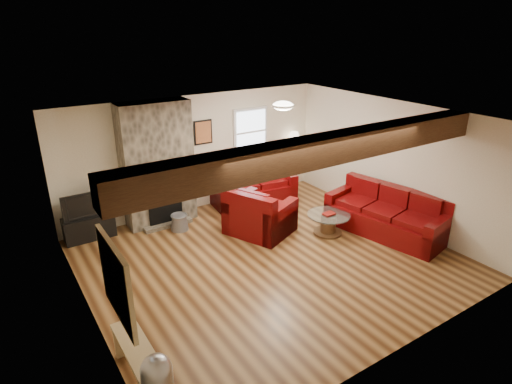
# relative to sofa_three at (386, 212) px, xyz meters

# --- Properties ---
(room) EXTENTS (8.00, 8.00, 8.00)m
(room) POSITION_rel_sofa_three_xyz_m (-2.48, 0.42, 0.81)
(room) COLOR #4E2C14
(room) RESTS_ON ground
(floor) EXTENTS (6.00, 6.00, 0.00)m
(floor) POSITION_rel_sofa_three_xyz_m (-2.48, 0.42, -0.44)
(floor) COLOR #4E2C14
(floor) RESTS_ON ground
(oak_beam) EXTENTS (6.00, 0.36, 0.38)m
(oak_beam) POSITION_rel_sofa_three_xyz_m (-2.48, -0.83, 1.87)
(oak_beam) COLOR black
(oak_beam) RESTS_ON room
(chimney_breast) EXTENTS (1.40, 0.67, 2.50)m
(chimney_breast) POSITION_rel_sofa_three_xyz_m (-3.48, 2.91, 0.78)
(chimney_breast) COLOR #39342C
(chimney_breast) RESTS_ON floor
(back_window) EXTENTS (0.90, 0.08, 1.10)m
(back_window) POSITION_rel_sofa_three_xyz_m (-1.13, 3.13, 1.11)
(back_window) COLOR silver
(back_window) RESTS_ON room
(hatch_window) EXTENTS (0.08, 1.00, 0.90)m
(hatch_window) POSITION_rel_sofa_three_xyz_m (-5.44, -1.08, 1.01)
(hatch_window) COLOR tan
(hatch_window) RESTS_ON room
(ceiling_dome) EXTENTS (0.40, 0.40, 0.18)m
(ceiling_dome) POSITION_rel_sofa_three_xyz_m (-1.58, 1.32, 2.00)
(ceiling_dome) COLOR #F1E9CD
(ceiling_dome) RESTS_ON room
(artwork_back) EXTENTS (0.42, 0.06, 0.52)m
(artwork_back) POSITION_rel_sofa_three_xyz_m (-2.33, 3.13, 1.26)
(artwork_back) COLOR black
(artwork_back) RESTS_ON room
(artwork_right) EXTENTS (0.06, 0.55, 0.42)m
(artwork_right) POSITION_rel_sofa_three_xyz_m (0.48, 0.72, 1.31)
(artwork_right) COLOR black
(artwork_right) RESTS_ON room
(sofa_three) EXTENTS (1.40, 2.43, 0.88)m
(sofa_three) POSITION_rel_sofa_three_xyz_m (0.00, 0.00, 0.00)
(sofa_three) COLOR #4B0507
(sofa_three) RESTS_ON floor
(loveseat) EXTENTS (1.90, 1.24, 0.95)m
(loveseat) POSITION_rel_sofa_three_xyz_m (-1.39, 2.65, 0.03)
(loveseat) COLOR #4B0507
(loveseat) RESTS_ON floor
(armchair_red) EXTENTS (1.38, 1.46, 0.93)m
(armchair_red) POSITION_rel_sofa_three_xyz_m (-2.03, 1.39, 0.03)
(armchair_red) COLOR #4B0507
(armchair_red) RESTS_ON floor
(coffee_table) EXTENTS (0.84, 0.84, 0.44)m
(coffee_table) POSITION_rel_sofa_three_xyz_m (-0.95, 0.59, -0.24)
(coffee_table) COLOR #472A16
(coffee_table) RESTS_ON floor
(tv_cabinet) EXTENTS (0.93, 0.37, 0.46)m
(tv_cabinet) POSITION_rel_sofa_three_xyz_m (-4.93, 2.95, -0.21)
(tv_cabinet) COLOR black
(tv_cabinet) RESTS_ON floor
(television) EXTENTS (0.88, 0.11, 0.50)m
(television) POSITION_rel_sofa_three_xyz_m (-4.93, 2.95, 0.27)
(television) COLOR black
(television) RESTS_ON tv_cabinet
(floor_lamp) EXTENTS (0.36, 0.36, 1.42)m
(floor_lamp) POSITION_rel_sofa_three_xyz_m (0.02, 2.97, 0.77)
(floor_lamp) COLOR #B08449
(floor_lamp) RESTS_ON floor
(pine_bench) EXTENTS (0.30, 1.27, 0.48)m
(pine_bench) POSITION_rel_sofa_three_xyz_m (-5.31, -1.08, -0.20)
(pine_bench) COLOR tan
(pine_bench) RESTS_ON floor
(coal_bucket) EXTENTS (0.35, 0.35, 0.33)m
(coal_bucket) POSITION_rel_sofa_three_xyz_m (-3.34, 2.34, -0.28)
(coal_bucket) COLOR slate
(coal_bucket) RESTS_ON floor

